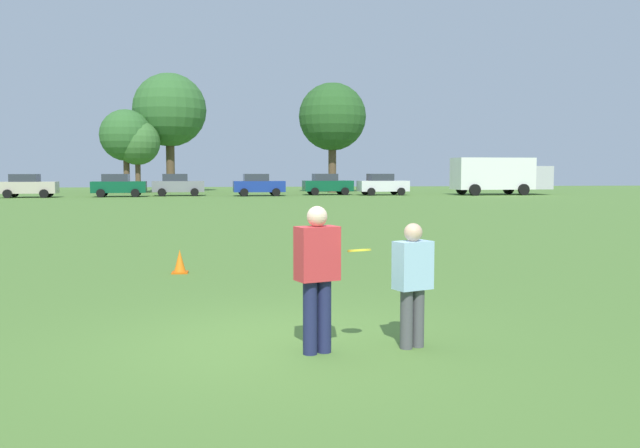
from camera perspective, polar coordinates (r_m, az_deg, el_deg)
ground_plane at (r=8.11m, az=-3.54°, el=-10.20°), size 156.90×156.90×0.00m
player_thrower at (r=7.47m, az=-0.25°, el=-4.05°), size 0.53×0.41×1.68m
player_defender at (r=7.81m, az=7.98°, el=-4.65°), size 0.49×0.39×1.47m
frisbee at (r=7.47m, az=3.40°, el=-2.28°), size 0.27×0.27×0.07m
traffic_cone at (r=13.72m, az=-11.97°, el=-3.21°), size 0.32×0.32×0.48m
parked_car_near_left at (r=56.07m, az=-23.85°, el=3.04°), size 4.30×2.40×1.82m
parked_car_mid_left at (r=55.21m, az=-16.96°, el=3.21°), size 4.30×2.40×1.82m
parked_car_center at (r=56.06m, az=-12.15°, el=3.33°), size 4.30×2.40×1.82m
parked_car_mid_right at (r=54.95m, az=-5.33°, el=3.39°), size 4.30×2.40×1.82m
parked_car_near_right at (r=57.04m, az=0.62°, el=3.45°), size 4.30×2.40×1.82m
parked_car_far_right at (r=56.66m, az=5.39°, el=3.42°), size 4.30×2.40×1.82m
box_truck at (r=59.18m, az=15.18°, el=4.13°), size 8.62×3.32×3.18m
tree_center_elm at (r=64.22m, az=-16.37°, el=7.32°), size 4.76×4.76×7.74m
tree_east_birch at (r=63.94m, az=-15.44°, el=6.75°), size 4.17×4.17×6.77m
tree_east_oak at (r=66.68m, az=-12.82°, el=9.51°), size 7.08×7.08×11.50m
tree_far_east_pine at (r=63.33m, az=1.07°, el=9.18°), size 6.37×6.37×10.36m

